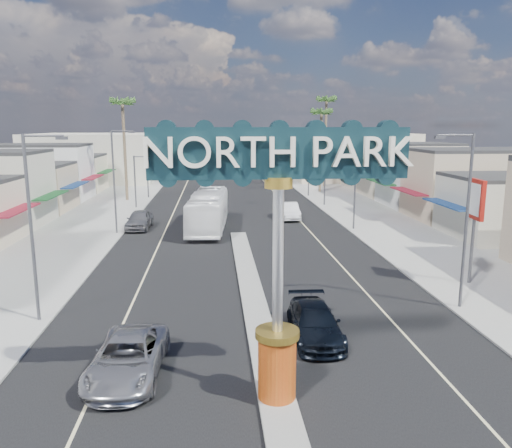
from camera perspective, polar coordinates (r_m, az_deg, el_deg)
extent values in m
plane|color=gray|center=(44.66, -2.13, -0.91)|extent=(160.00, 160.00, 0.00)
cube|color=black|center=(44.66, -2.13, -0.90)|extent=(20.00, 120.00, 0.01)
cube|color=gray|center=(29.21, -0.60, -7.33)|extent=(1.30, 30.00, 0.16)
cube|color=gray|center=(46.17, -19.76, -1.09)|extent=(8.00, 120.00, 0.12)
cube|color=gray|center=(47.40, 15.03, -0.50)|extent=(8.00, 120.00, 0.12)
cube|color=beige|center=(61.06, -25.98, 4.09)|extent=(12.00, 42.00, 6.00)
cube|color=#B7B29E|center=(62.65, 19.80, 4.71)|extent=(12.00, 42.00, 6.00)
cube|color=#B7B29E|center=(91.00, -17.67, 7.30)|extent=(20.00, 20.00, 8.00)
cube|color=beige|center=(91.98, 10.39, 7.68)|extent=(20.00, 20.00, 8.00)
cylinder|color=#BF340E|center=(17.71, 2.41, -16.02)|extent=(1.30, 1.30, 2.20)
cylinder|color=gold|center=(17.19, 2.44, -12.39)|extent=(1.50, 1.50, 0.25)
cylinder|color=#B7B7BC|center=(16.34, 2.52, -4.25)|extent=(0.36, 0.36, 4.80)
cylinder|color=gold|center=(15.85, 2.60, 4.76)|extent=(0.90, 0.90, 0.35)
cube|color=black|center=(15.78, 2.63, 8.10)|extent=(8.20, 0.50, 1.60)
cylinder|color=#47474C|center=(58.66, -13.66, 4.66)|extent=(0.18, 0.18, 6.00)
cylinder|color=#47474C|center=(58.08, -11.33, 7.57)|extent=(5.00, 0.12, 0.12)
cube|color=black|center=(57.93, -9.33, 7.13)|extent=(0.32, 0.32, 1.00)
sphere|color=red|center=(57.73, -9.36, 7.44)|extent=(0.22, 0.22, 0.22)
cylinder|color=#47474C|center=(59.42, 7.88, 4.95)|extent=(0.18, 0.18, 6.00)
cylinder|color=#47474C|center=(58.68, 5.55, 7.77)|extent=(5.00, 0.12, 0.12)
cube|color=black|center=(58.38, 3.59, 7.29)|extent=(0.32, 0.32, 1.00)
sphere|color=red|center=(58.19, 3.62, 7.59)|extent=(0.22, 0.22, 0.22)
cylinder|color=#47474C|center=(25.59, -24.29, -0.76)|extent=(0.16, 0.16, 9.00)
cylinder|color=#47474C|center=(24.83, -23.13, 9.26)|extent=(1.80, 0.10, 0.10)
cube|color=#47474C|center=(24.60, -21.32, 9.14)|extent=(0.50, 0.22, 0.15)
cylinder|color=#47474C|center=(44.71, -15.91, 4.53)|extent=(0.16, 0.16, 9.00)
cylinder|color=#47474C|center=(44.29, -15.06, 10.23)|extent=(1.80, 0.10, 0.10)
cube|color=#47474C|center=(44.16, -14.02, 10.15)|extent=(0.50, 0.22, 0.15)
cylinder|color=#47474C|center=(66.35, -12.34, 6.74)|extent=(0.16, 0.16, 9.00)
cylinder|color=#47474C|center=(66.07, -11.72, 10.57)|extent=(1.80, 0.10, 0.10)
cube|color=#47474C|center=(65.98, -11.01, 10.51)|extent=(0.50, 0.22, 0.15)
cylinder|color=#47474C|center=(27.23, 22.91, 0.03)|extent=(0.16, 0.16, 9.00)
cylinder|color=#47474C|center=(26.38, 21.89, 9.41)|extent=(1.80, 0.10, 0.10)
cube|color=#47474C|center=(26.04, 20.28, 9.29)|extent=(0.50, 0.22, 0.15)
cylinder|color=#47474C|center=(45.68, 11.28, 4.88)|extent=(0.16, 0.16, 9.00)
cylinder|color=#47474C|center=(45.18, 10.38, 10.44)|extent=(1.80, 0.10, 0.10)
cube|color=#47474C|center=(44.98, 9.38, 10.34)|extent=(0.50, 0.22, 0.15)
cylinder|color=#47474C|center=(67.00, 6.07, 6.98)|extent=(0.16, 0.16, 9.00)
cylinder|color=#47474C|center=(66.66, 5.38, 10.76)|extent=(1.80, 0.10, 0.10)
cube|color=#47474C|center=(66.53, 4.69, 10.68)|extent=(0.50, 0.22, 0.15)
cylinder|color=brown|center=(64.64, -14.75, 7.86)|extent=(0.36, 0.36, 12.00)
cylinder|color=brown|center=(71.33, 7.39, 8.01)|extent=(0.36, 0.36, 11.00)
cylinder|color=brown|center=(77.57, 7.93, 8.98)|extent=(0.36, 0.36, 13.00)
imported|color=#A1A0A5|center=(20.08, -14.45, -14.54)|extent=(2.81, 5.60, 1.52)
imported|color=black|center=(22.79, 6.73, -11.11)|extent=(2.15, 5.12, 1.47)
imported|color=slate|center=(47.08, -13.18, 0.49)|extent=(2.29, 5.11, 1.71)
imported|color=silver|center=(50.84, 3.80, 1.51)|extent=(1.79, 5.02, 1.65)
imported|color=white|center=(45.79, -5.48, 1.56)|extent=(3.87, 12.62, 3.46)
cylinder|color=#47474C|center=(32.16, 23.42, -2.86)|extent=(0.19, 0.19, 3.88)
cube|color=maroon|center=(31.60, 23.85, 2.61)|extent=(0.42, 1.95, 2.33)
cube|color=white|center=(31.55, 23.63, 2.61)|extent=(0.16, 1.55, 1.84)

